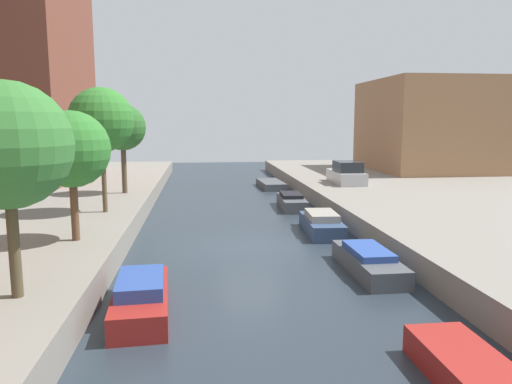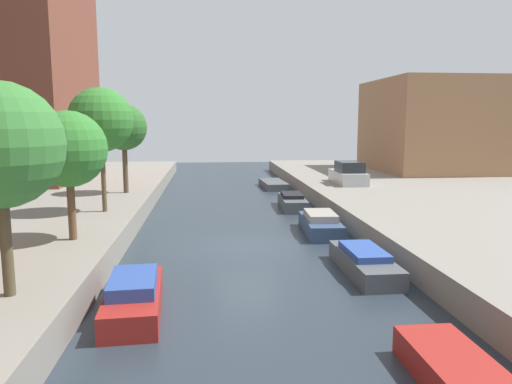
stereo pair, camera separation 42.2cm
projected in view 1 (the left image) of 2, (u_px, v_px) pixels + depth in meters
ground_plane at (250, 246)px, 20.48m from camera, size 84.00×84.00×0.00m
apartment_tower_far at (1, 12)px, 34.32m from camera, size 10.00×13.20×23.96m
low_block_right at (430, 125)px, 42.09m from camera, size 10.00×11.51×7.78m
street_tree_1 at (7, 146)px, 11.31m from camera, size 3.04×3.04×5.24m
street_tree_2 at (71, 150)px, 16.98m from camera, size 2.73×2.73×4.65m
street_tree_3 at (101, 120)px, 22.25m from camera, size 2.99×2.99×5.82m
street_tree_4 at (122, 128)px, 28.30m from camera, size 2.73×2.73×5.27m
parked_car at (346, 174)px, 33.27m from camera, size 1.89×4.25×1.54m
moored_boat_left_2 at (141, 298)px, 13.29m from camera, size 1.71×4.14×1.06m
moored_boat_right_1 at (466, 369)px, 9.75m from camera, size 1.39×3.01×0.63m
moored_boat_right_2 at (368, 262)px, 16.93m from camera, size 1.44×4.34×0.87m
moored_boat_right_3 at (322, 224)px, 22.83m from camera, size 1.75×4.15×1.02m
moored_boat_right_4 at (292, 202)px, 29.38m from camera, size 1.54×4.09×0.89m
moored_boat_right_5 at (271, 184)px, 38.34m from camera, size 1.93×4.51×0.53m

